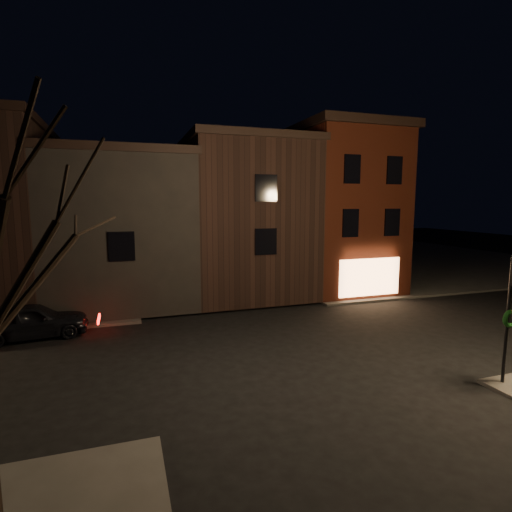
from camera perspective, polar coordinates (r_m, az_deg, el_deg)
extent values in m
plane|color=black|center=(16.45, 2.92, -12.91)|extent=(120.00, 120.00, 0.00)
cube|color=#2D2B28|center=(43.23, 18.18, -0.33)|extent=(30.00, 30.00, 0.12)
cube|color=#48180C|center=(27.47, 11.43, 6.14)|extent=(6.00, 8.00, 10.00)
cube|color=black|center=(27.84, 11.73, 17.00)|extent=(6.50, 8.50, 0.50)
cube|color=#F0A76C|center=(24.42, 15.92, -2.92)|extent=(4.00, 0.12, 2.20)
cube|color=black|center=(25.87, -2.39, 5.09)|extent=(7.00, 10.00, 9.00)
cube|color=black|center=(26.08, -2.45, 15.46)|extent=(7.30, 10.30, 0.40)
cube|color=black|center=(24.89, -18.66, 3.44)|extent=(7.50, 10.00, 8.00)
cube|color=black|center=(24.97, -19.09, 13.09)|extent=(7.80, 10.30, 0.40)
cylinder|color=black|center=(14.81, 32.27, -7.85)|extent=(0.10, 0.10, 4.00)
torus|color=#0C380F|center=(14.73, 32.57, -7.55)|extent=(0.58, 0.14, 0.58)
sphere|color=#990C0C|center=(14.67, 32.70, -6.73)|extent=(0.12, 0.12, 0.12)
imported|color=black|center=(19.72, -29.45, -8.07)|extent=(4.68, 2.31, 1.53)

